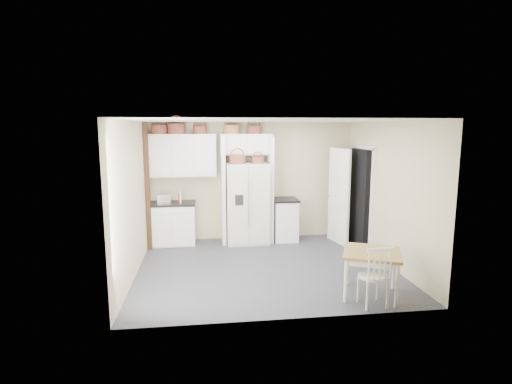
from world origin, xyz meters
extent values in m
plane|color=#2F3038|center=(0.00, 0.00, 0.00)|extent=(4.50, 4.50, 0.00)
plane|color=white|center=(0.00, 0.00, 2.60)|extent=(4.50, 4.50, 0.00)
plane|color=#C3BA95|center=(0.00, 2.00, 1.30)|extent=(4.50, 0.00, 4.50)
plane|color=#C3BA95|center=(-2.25, 0.00, 1.30)|extent=(0.00, 4.00, 4.00)
plane|color=#C3BA95|center=(2.25, 0.00, 1.30)|extent=(0.00, 4.00, 4.00)
cube|color=silver|center=(-0.15, 1.63, 0.87)|extent=(0.90, 0.72, 1.74)
cube|color=white|center=(-1.75, 1.70, 0.43)|extent=(0.94, 0.59, 0.87)
cube|color=white|center=(0.70, 1.70, 0.45)|extent=(0.51, 0.61, 0.89)
cube|color=olive|center=(1.38, -1.41, 0.34)|extent=(1.07, 1.07, 0.68)
cube|color=white|center=(1.26, -1.75, 0.44)|extent=(0.44, 0.41, 0.87)
cube|color=black|center=(-1.75, 1.70, 0.89)|extent=(0.98, 0.63, 0.04)
cube|color=black|center=(0.70, 1.70, 0.91)|extent=(0.55, 0.65, 0.04)
cube|color=silver|center=(-1.91, 1.64, 1.00)|extent=(0.30, 0.21, 0.19)
cube|color=#B0141A|center=(-1.58, 1.62, 1.01)|extent=(0.05, 0.15, 0.21)
cube|color=beige|center=(-1.57, 1.62, 1.03)|extent=(0.06, 0.16, 0.24)
cylinder|color=maroon|center=(-1.98, 1.83, 2.44)|extent=(0.33, 0.33, 0.19)
cylinder|color=maroon|center=(-1.62, 1.83, 2.46)|extent=(0.37, 0.37, 0.22)
cylinder|color=maroon|center=(-1.13, 1.83, 2.44)|extent=(0.30, 0.30, 0.17)
cylinder|color=olive|center=(-0.46, 1.83, 2.45)|extent=(0.34, 0.34, 0.19)
cylinder|color=maroon|center=(0.03, 1.83, 2.44)|extent=(0.31, 0.31, 0.18)
cylinder|color=maroon|center=(-0.37, 1.53, 1.82)|extent=(0.33, 0.33, 0.17)
cylinder|color=maroon|center=(0.07, 1.53, 1.80)|extent=(0.25, 0.25, 0.13)
cube|color=white|center=(-1.50, 1.83, 1.90)|extent=(1.40, 0.34, 0.90)
cube|color=white|center=(-0.15, 1.83, 2.12)|extent=(1.12, 0.34, 0.45)
cube|color=white|center=(-0.66, 1.70, 1.15)|extent=(0.08, 0.60, 2.30)
cube|color=white|center=(0.36, 1.70, 1.15)|extent=(0.08, 0.60, 2.30)
cube|color=#3F2511|center=(-2.20, 1.35, 1.30)|extent=(0.09, 0.09, 2.60)
cube|color=black|center=(2.16, 1.00, 1.02)|extent=(0.18, 0.85, 2.05)
cube|color=white|center=(1.80, 1.33, 1.02)|extent=(0.21, 0.79, 2.05)
camera|label=1|loc=(-1.05, -6.81, 2.48)|focal=28.00mm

